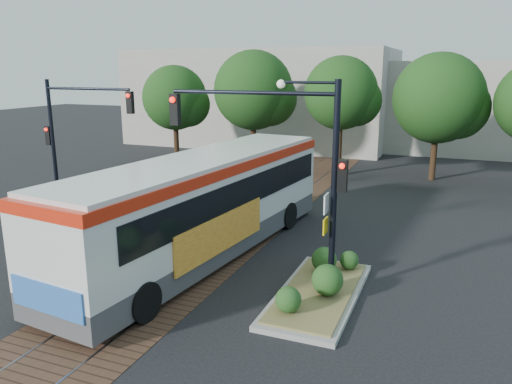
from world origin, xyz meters
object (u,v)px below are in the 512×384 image
traffic_island (320,285)px  signal_pole_left (70,127)px  city_bus (205,201)px  signal_pole_main (292,153)px  parked_car (179,179)px

traffic_island → signal_pole_left: (-13.19, 4.89, 3.54)m
city_bus → signal_pole_main: bearing=-17.1°
traffic_island → parked_car: parked_car is taller
traffic_island → signal_pole_left: size_ratio=0.87×
signal_pole_left → parked_car: size_ratio=1.34×
signal_pole_main → signal_pole_left: 13.14m
city_bus → signal_pole_main: 4.57m
traffic_island → signal_pole_main: 3.95m
city_bus → traffic_island: (4.64, -1.71, -1.65)m
city_bus → signal_pole_left: signal_pole_left is taller
traffic_island → city_bus: bearing=159.8°
city_bus → parked_car: city_bus is taller
signal_pole_main → signal_pole_left: (-12.23, 4.80, -0.29)m
traffic_island → parked_car: 14.37m
parked_car → city_bus: bearing=-124.3°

